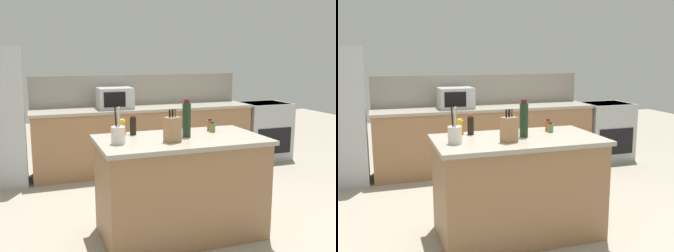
% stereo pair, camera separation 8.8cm
% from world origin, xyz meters
% --- Properties ---
extents(ground_plane, '(14.00, 14.00, 0.00)m').
position_xyz_m(ground_plane, '(0.00, 0.00, 0.00)').
color(ground_plane, gray).
extents(back_counter_run, '(3.24, 0.66, 0.94)m').
position_xyz_m(back_counter_run, '(0.30, 2.20, 0.47)').
color(back_counter_run, '#936B47').
rests_on(back_counter_run, ground_plane).
extents(wall_backsplash, '(3.20, 0.03, 0.46)m').
position_xyz_m(wall_backsplash, '(0.30, 2.52, 1.17)').
color(wall_backsplash, gray).
rests_on(wall_backsplash, back_counter_run).
extents(kitchen_island, '(1.54, 0.86, 0.94)m').
position_xyz_m(kitchen_island, '(0.00, 0.00, 0.47)').
color(kitchen_island, '#936B47').
rests_on(kitchen_island, ground_plane).
extents(range_oven, '(0.76, 0.65, 0.92)m').
position_xyz_m(range_oven, '(2.34, 2.20, 0.47)').
color(range_oven, '#ADB2B7').
rests_on(range_oven, ground_plane).
extents(microwave, '(0.48, 0.39, 0.30)m').
position_xyz_m(microwave, '(-0.14, 2.20, 1.09)').
color(microwave, '#ADB2B7').
rests_on(microwave, back_counter_run).
extents(knife_block, '(0.16, 0.14, 0.29)m').
position_xyz_m(knife_block, '(-0.13, -0.14, 1.05)').
color(knife_block, '#936B47').
rests_on(knife_block, kitchen_island).
extents(utensil_crock, '(0.12, 0.12, 0.32)m').
position_xyz_m(utensil_crock, '(-0.60, -0.06, 1.02)').
color(utensil_crock, beige).
rests_on(utensil_crock, kitchen_island).
extents(spice_jar_oregano, '(0.06, 0.06, 0.10)m').
position_xyz_m(spice_jar_oregano, '(0.40, 0.15, 0.99)').
color(spice_jar_oregano, '#567038').
rests_on(spice_jar_oregano, kitchen_island).
extents(soy_sauce_bottle, '(0.06, 0.06, 0.19)m').
position_xyz_m(soy_sauce_bottle, '(-0.38, 0.29, 1.03)').
color(soy_sauce_bottle, black).
rests_on(soy_sauce_bottle, kitchen_island).
extents(spice_jar_paprika, '(0.06, 0.06, 0.12)m').
position_xyz_m(spice_jar_paprika, '(0.40, 0.22, 1.00)').
color(spice_jar_paprika, '#B73D1E').
rests_on(spice_jar_paprika, kitchen_island).
extents(wine_bottle, '(0.08, 0.08, 0.35)m').
position_xyz_m(wine_bottle, '(0.07, 0.02, 1.11)').
color(wine_bottle, black).
rests_on(wine_bottle, kitchen_island).
extents(honey_jar, '(0.07, 0.07, 0.15)m').
position_xyz_m(honey_jar, '(-0.48, 0.31, 1.01)').
color(honey_jar, gold).
rests_on(honey_jar, kitchen_island).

